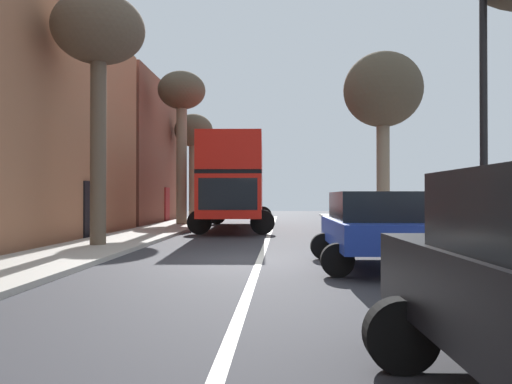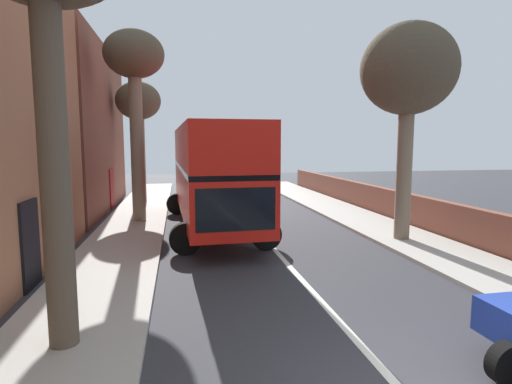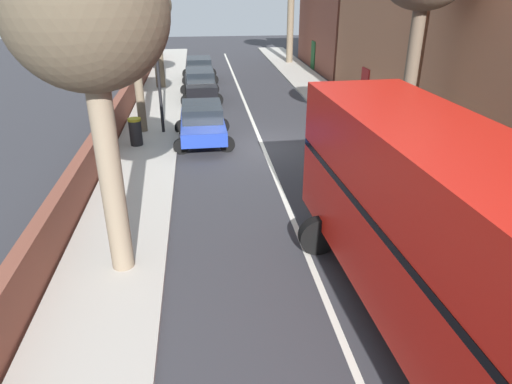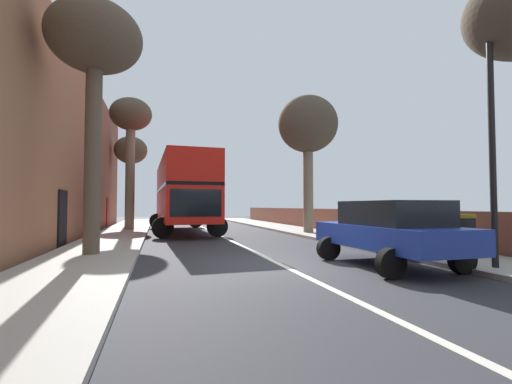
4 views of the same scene
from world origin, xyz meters
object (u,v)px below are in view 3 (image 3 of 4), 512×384
at_px(parked_car_black_right_1, 200,83).
at_px(litter_bin_right, 136,132).
at_px(parked_car_blue_right_0, 202,121).
at_px(street_tree_right_1, 88,20).
at_px(street_tree_right_3, 154,12).
at_px(lamppost_right, 156,48).
at_px(double_decker_bus, 459,245).
at_px(parked_car_black_right_2, 199,68).

relative_size(parked_car_black_right_1, litter_bin_right, 3.90).
bearing_deg(parked_car_blue_right_0, street_tree_right_1, 77.51).
bearing_deg(parked_car_blue_right_0, litter_bin_right, 8.21).
height_order(street_tree_right_1, street_tree_right_3, street_tree_right_1).
relative_size(street_tree_right_3, lamppost_right, 0.94).
height_order(double_decker_bus, lamppost_right, lamppost_right).
bearing_deg(parked_car_black_right_2, street_tree_right_3, 40.46).
height_order(double_decker_bus, street_tree_right_3, street_tree_right_3).
bearing_deg(street_tree_right_3, parked_car_black_right_1, 127.15).
xyz_separation_m(street_tree_right_3, lamppost_right, (-0.75, 9.82, -0.85)).
xyz_separation_m(double_decker_bus, lamppost_right, (6.00, -14.28, 1.45)).
bearing_deg(parked_car_black_right_1, double_decker_bus, 101.45).
distance_m(street_tree_right_3, lamppost_right, 9.88).
relative_size(parked_car_black_right_1, street_tree_right_1, 0.61).
distance_m(street_tree_right_1, litter_bin_right, 10.42).
distance_m(street_tree_right_1, street_tree_right_3, 20.66).
distance_m(double_decker_bus, street_tree_right_3, 25.13).
relative_size(parked_car_black_right_2, lamppost_right, 0.65).
height_order(parked_car_black_right_1, litter_bin_right, parked_car_black_right_1).
bearing_deg(parked_car_blue_right_0, lamppost_right, -36.17).
relative_size(street_tree_right_1, lamppost_right, 1.15).
xyz_separation_m(street_tree_right_1, litter_bin_right, (0.70, -9.09, -5.04)).
xyz_separation_m(parked_car_black_right_2, lamppost_right, (1.80, 11.99, 2.91)).
height_order(parked_car_black_right_2, litter_bin_right, parked_car_black_right_2).
xyz_separation_m(parked_car_black_right_1, litter_bin_right, (2.80, 8.18, -0.27)).
distance_m(street_tree_right_1, lamppost_right, 10.98).
xyz_separation_m(parked_car_blue_right_0, street_tree_right_3, (2.55, -11.13, 3.73)).
bearing_deg(lamppost_right, parked_car_black_right_2, -98.53).
distance_m(double_decker_bus, litter_bin_right, 14.47).
relative_size(parked_car_black_right_2, street_tree_right_3, 0.69).
height_order(double_decker_bus, parked_car_black_right_1, double_decker_bus).
bearing_deg(lamppost_right, street_tree_right_3, -85.64).
bearing_deg(parked_car_black_right_1, street_tree_right_1, 83.06).
distance_m(double_decker_bus, parked_car_black_right_2, 26.64).
distance_m(double_decker_bus, parked_car_black_right_1, 21.21).
height_order(double_decker_bus, parked_car_blue_right_0, double_decker_bus).
distance_m(parked_car_black_right_1, litter_bin_right, 8.65).
bearing_deg(parked_car_black_right_2, parked_car_black_right_1, 89.99).
distance_m(parked_car_black_right_2, litter_bin_right, 13.99).
height_order(parked_car_blue_right_0, lamppost_right, lamppost_right).
xyz_separation_m(parked_car_blue_right_0, litter_bin_right, (2.80, 0.40, -0.23)).
height_order(street_tree_right_1, lamppost_right, street_tree_right_1).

